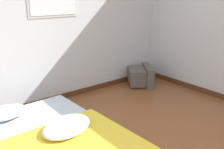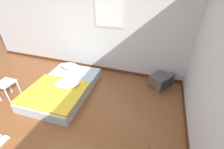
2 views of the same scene
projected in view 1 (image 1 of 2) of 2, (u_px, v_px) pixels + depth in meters
The scene contains 3 objects.
wall_back at pixel (26, 21), 3.48m from camera, with size 7.47×0.08×2.60m.
mattress_bed at pixel (52, 145), 2.62m from camera, with size 1.36×1.97×0.37m.
crt_tv at pixel (141, 76), 4.72m from camera, with size 0.65×0.68×0.36m.
Camera 1 is at (-1.24, -1.07, 1.65)m, focal length 40.00 mm.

